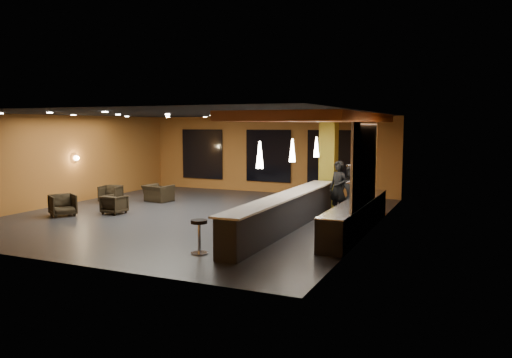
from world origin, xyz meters
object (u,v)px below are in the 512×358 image
at_px(staff_c, 352,191).
at_px(bar_stool_1, 227,223).
at_px(pendant_0, 260,155).
at_px(armchair_a, 63,205).
at_px(bar_stool_2, 254,213).
at_px(staff_a, 338,188).
at_px(bar_stool_0, 199,232).
at_px(bar_stool_3, 270,206).
at_px(armchair_c, 111,194).
at_px(staff_b, 354,189).
at_px(bar_stool_5, 298,196).
at_px(armchair_d, 158,193).
at_px(armchair_b, 114,204).
at_px(bar_counter, 286,213).
at_px(pendant_2, 316,147).
at_px(pendant_1, 292,150).
at_px(bar_stool_4, 284,202).
at_px(prep_counter, 356,217).
at_px(column, 328,161).

xyz_separation_m(staff_c, bar_stool_1, (-2.28, -4.87, -0.41)).
relative_size(pendant_0, armchair_a, 0.85).
bearing_deg(bar_stool_2, staff_a, 64.06).
height_order(staff_a, bar_stool_2, staff_a).
distance_m(bar_stool_0, bar_stool_1, 1.46).
bearing_deg(bar_stool_3, armchair_c, 171.19).
distance_m(staff_b, bar_stool_0, 7.27).
height_order(bar_stool_1, bar_stool_2, bar_stool_2).
xyz_separation_m(staff_b, bar_stool_5, (-2.10, 0.04, -0.35)).
height_order(pendant_0, bar_stool_3, pendant_0).
bearing_deg(armchair_d, staff_a, -171.88).
height_order(pendant_0, armchair_b, pendant_0).
bearing_deg(bar_counter, armchair_b, 179.64).
distance_m(pendant_0, armchair_b, 7.07).
distance_m(armchair_c, bar_stool_1, 8.35).
distance_m(pendant_2, bar_stool_2, 4.09).
height_order(pendant_1, bar_stool_4, pendant_1).
relative_size(prep_counter, staff_c, 3.37).
relative_size(pendant_0, armchair_c, 0.90).
bearing_deg(bar_stool_2, prep_counter, 20.68).
xyz_separation_m(pendant_1, staff_b, (1.28, 2.88, -1.48)).
xyz_separation_m(column, staff_a, (0.84, -1.75, -0.80)).
bearing_deg(pendant_1, bar_stool_3, 159.55).
xyz_separation_m(armchair_c, bar_stool_0, (7.31, -5.50, 0.18)).
bearing_deg(armchair_c, bar_stool_2, -32.21).
distance_m(pendant_2, staff_b, 1.99).
bearing_deg(armchair_a, staff_c, -35.67).
height_order(armchair_c, bar_stool_5, bar_stool_5).
bearing_deg(bar_counter, column, 90.00).
relative_size(bar_stool_4, bar_stool_5, 0.92).
xyz_separation_m(staff_c, armchair_a, (-9.16, -3.82, -0.52)).
relative_size(bar_stool_3, bar_stool_4, 1.09).
bearing_deg(bar_stool_1, staff_c, 64.96).
height_order(column, bar_stool_5, column).
distance_m(armchair_a, armchair_d, 4.19).
relative_size(column, bar_stool_4, 4.64).
distance_m(bar_stool_1, bar_stool_2, 1.51).
distance_m(bar_counter, bar_stool_2, 0.99).
xyz_separation_m(armchair_d, bar_stool_4, (5.90, -1.06, 0.14)).
bearing_deg(pendant_1, bar_counter, -90.00).
xyz_separation_m(staff_c, bar_stool_4, (-2.14, -0.83, -0.41)).
distance_m(staff_b, armchair_b, 8.46).
relative_size(armchair_c, bar_stool_2, 0.95).
bearing_deg(bar_stool_2, bar_stool_3, 92.19).
height_order(bar_stool_4, bar_stool_5, bar_stool_5).
xyz_separation_m(column, bar_stool_2, (-0.82, -5.16, -1.23)).
bearing_deg(staff_c, pendant_0, -104.36).
distance_m(staff_b, staff_c, 0.58).
xyz_separation_m(pendant_2, armchair_d, (-6.70, 0.03, -2.01)).
relative_size(armchair_b, bar_stool_3, 0.89).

